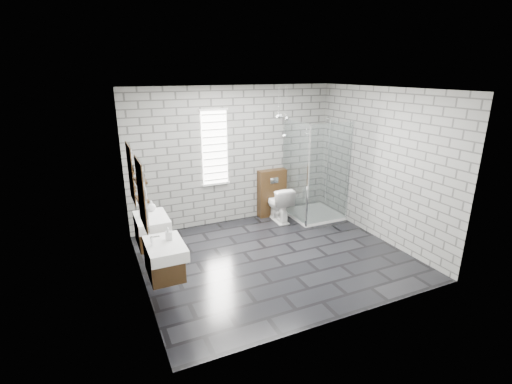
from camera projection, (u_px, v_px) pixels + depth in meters
floor at (275, 257)px, 6.19m from camera, size 4.20×3.60×0.02m
ceiling at (278, 88)px, 5.34m from camera, size 4.20×3.60×0.02m
wall_back at (234, 156)px, 7.33m from camera, size 4.20×0.02×2.70m
wall_front at (349, 219)px, 4.20m from camera, size 4.20×0.02×2.70m
wall_left at (135, 197)px, 4.93m from camera, size 0.02×3.60×2.70m
wall_right at (381, 165)px, 6.60m from camera, size 0.02×3.60×2.70m
vanity_left at (162, 251)px, 4.75m from camera, size 0.47×0.70×1.57m
vanity_right at (149, 223)px, 5.63m from camera, size 0.47×0.70×1.57m
shelf_lower at (142, 200)px, 4.93m from camera, size 0.14×0.30×0.03m
shelf_upper at (140, 181)px, 4.85m from camera, size 0.14×0.30×0.03m
window at (215, 148)px, 7.09m from camera, size 0.56×0.05×1.48m
cistern_panel at (272, 193)px, 7.82m from camera, size 0.60×0.20×1.00m
flush_plate at (274, 181)px, 7.63m from camera, size 0.18×0.01×0.12m
shower_enclosure at (313, 195)px, 7.64m from camera, size 1.00×1.00×2.03m
pendant_cluster at (282, 120)px, 7.04m from camera, size 0.31×0.22×0.98m
toilet at (279, 204)px, 7.59m from camera, size 0.43×0.73×0.73m
soap_bottle_a at (169, 234)px, 4.81m from camera, size 0.08×0.08×0.17m
soap_bottle_b at (152, 206)px, 5.82m from camera, size 0.14×0.14×0.17m
soap_bottle_c at (143, 192)px, 4.82m from camera, size 0.10×0.10×0.24m
vase at (140, 175)px, 4.85m from camera, size 0.15×0.15×0.13m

